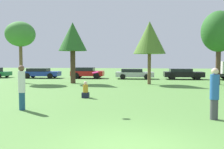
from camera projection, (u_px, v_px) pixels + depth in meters
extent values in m
plane|color=#54843D|center=(131.00, 149.00, 6.09)|extent=(120.00, 120.00, 0.00)
cylinder|color=navy|center=(22.00, 101.00, 10.85)|extent=(0.26, 0.26, 0.77)
cylinder|color=silver|center=(22.00, 82.00, 10.80)|extent=(0.30, 0.30, 0.94)
sphere|color=brown|center=(21.00, 68.00, 10.76)|extent=(0.26, 0.26, 0.26)
cylinder|color=#3F3F47|center=(214.00, 109.00, 9.11)|extent=(0.28, 0.28, 0.75)
cylinder|color=#2659A5|center=(215.00, 87.00, 9.06)|extent=(0.33, 0.33, 0.92)
sphere|color=beige|center=(215.00, 71.00, 9.03)|extent=(0.26, 0.26, 0.26)
cylinder|color=#F21E72|center=(95.00, 72.00, 10.20)|extent=(0.28, 0.27, 0.10)
cube|color=#191E33|center=(86.00, 95.00, 14.37)|extent=(0.40, 0.33, 0.31)
cylinder|color=#BF8C26|center=(85.00, 89.00, 14.35)|extent=(0.30, 0.30, 0.45)
sphere|color=beige|center=(85.00, 83.00, 14.33)|extent=(0.21, 0.21, 0.21)
cylinder|color=brown|center=(21.00, 63.00, 23.77)|extent=(0.31, 0.31, 3.90)
ellipsoid|color=#3D7F33|center=(20.00, 34.00, 23.61)|extent=(2.81, 2.81, 2.38)
cylinder|color=#473323|center=(73.00, 67.00, 23.26)|extent=(0.47, 0.47, 3.06)
cone|color=#286023|center=(73.00, 37.00, 23.09)|extent=(2.66, 2.66, 2.66)
cylinder|color=brown|center=(149.00, 69.00, 22.32)|extent=(0.30, 0.30, 2.76)
cone|color=#4C7528|center=(150.00, 38.00, 22.15)|extent=(2.91, 2.91, 2.91)
cylinder|color=#473323|center=(218.00, 63.00, 21.98)|extent=(0.42, 0.42, 3.87)
ellipsoid|color=#286023|center=(219.00, 31.00, 21.81)|extent=(3.06, 3.06, 3.61)
cylinder|color=black|center=(7.00, 75.00, 31.71)|extent=(0.61, 0.21, 0.60)
cube|color=#1E389E|center=(41.00, 74.00, 29.99)|extent=(4.58, 1.85, 0.54)
cube|color=black|center=(38.00, 70.00, 29.99)|extent=(2.54, 1.57, 0.38)
cylinder|color=black|center=(55.00, 75.00, 30.70)|extent=(0.66, 0.23, 0.65)
cylinder|color=black|center=(50.00, 76.00, 29.04)|extent=(0.66, 0.23, 0.65)
cylinder|color=black|center=(33.00, 75.00, 30.96)|extent=(0.66, 0.23, 0.65)
cylinder|color=black|center=(27.00, 76.00, 29.30)|extent=(0.66, 0.23, 0.65)
cube|color=red|center=(88.00, 73.00, 29.68)|extent=(3.91, 2.01, 0.58)
cube|color=black|center=(85.00, 69.00, 29.67)|extent=(2.18, 1.72, 0.43)
cylinder|color=black|center=(99.00, 75.00, 30.51)|extent=(0.72, 0.19, 0.72)
cylinder|color=black|center=(96.00, 76.00, 28.65)|extent=(0.72, 0.19, 0.72)
cylinder|color=black|center=(80.00, 75.00, 30.73)|extent=(0.72, 0.19, 0.72)
cylinder|color=black|center=(76.00, 76.00, 28.87)|extent=(0.72, 0.19, 0.72)
cube|color=#B2B2B7|center=(135.00, 74.00, 28.72)|extent=(4.42, 1.84, 0.55)
cube|color=black|center=(132.00, 70.00, 28.72)|extent=(2.45, 1.56, 0.37)
cylinder|color=black|center=(146.00, 76.00, 29.44)|extent=(0.61, 0.21, 0.61)
cylinder|color=black|center=(147.00, 77.00, 27.78)|extent=(0.61, 0.21, 0.61)
cylinder|color=black|center=(123.00, 76.00, 29.69)|extent=(0.61, 0.21, 0.61)
cylinder|color=black|center=(123.00, 77.00, 28.03)|extent=(0.61, 0.21, 0.61)
cube|color=black|center=(183.00, 74.00, 28.17)|extent=(4.45, 1.91, 0.57)
cube|color=black|center=(181.00, 70.00, 28.17)|extent=(2.47, 1.62, 0.36)
cylinder|color=black|center=(194.00, 76.00, 28.92)|extent=(0.66, 0.22, 0.65)
cylinder|color=black|center=(198.00, 77.00, 27.19)|extent=(0.66, 0.22, 0.65)
cylinder|color=black|center=(170.00, 76.00, 29.17)|extent=(0.66, 0.22, 0.65)
cylinder|color=black|center=(172.00, 77.00, 27.44)|extent=(0.66, 0.22, 0.65)
cylinder|color=black|center=(224.00, 75.00, 28.49)|extent=(0.86, 0.31, 0.85)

